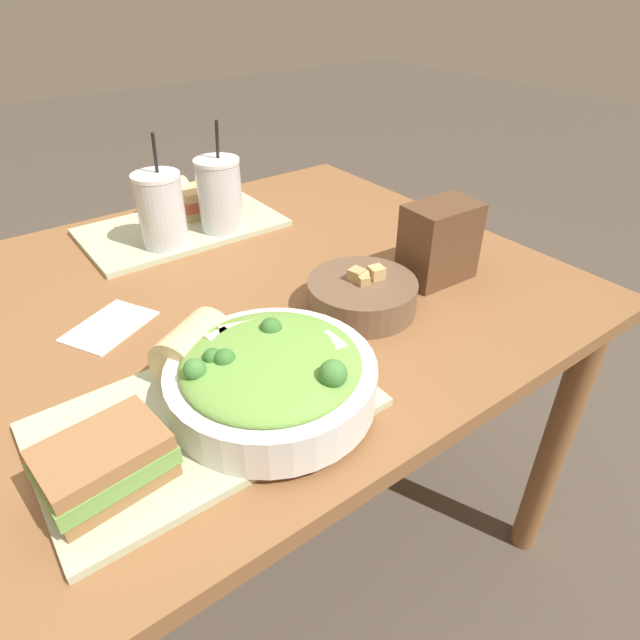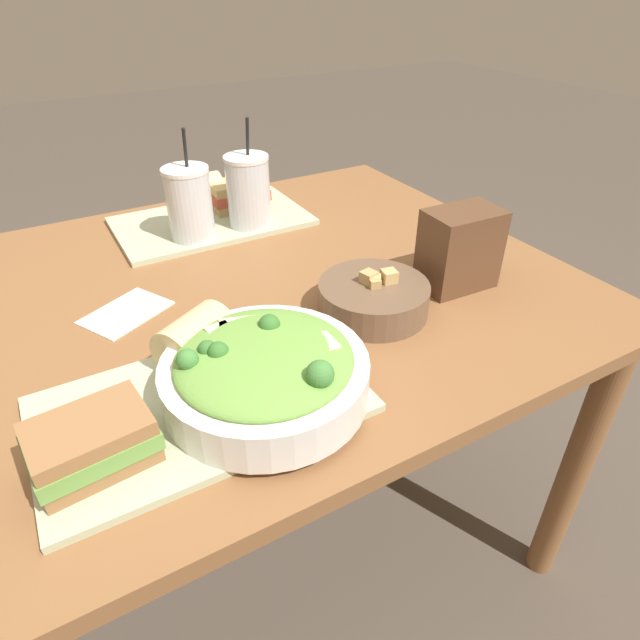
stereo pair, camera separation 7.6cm
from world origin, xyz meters
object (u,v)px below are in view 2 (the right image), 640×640
sandwich_near (92,443)px  sandwich_far (238,194)px  drink_cup_red (249,193)px  soup_bowl (373,297)px  napkin_folded (126,313)px  baguette_near (197,339)px  drink_cup_dark (190,206)px  chip_bag (460,249)px  salad_bowl (265,371)px  baguette_far (204,190)px

sandwich_near → sandwich_far: 0.81m
sandwich_far → drink_cup_red: drink_cup_red is taller
soup_bowl → drink_cup_red: (-0.04, 0.43, 0.06)m
soup_bowl → sandwich_near: (-0.49, -0.13, 0.01)m
sandwich_near → drink_cup_red: drink_cup_red is taller
napkin_folded → baguette_near: bearing=-72.7°
soup_bowl → drink_cup_dark: size_ratio=0.83×
soup_bowl → chip_bag: 0.19m
sandwich_far → napkin_folded: (-0.35, -0.33, -0.04)m
sandwich_far → chip_bag: 0.58m
salad_bowl → drink_cup_red: drink_cup_red is taller
baguette_near → chip_bag: 0.50m
salad_bowl → sandwich_far: salad_bowl is taller
chip_bag → napkin_folded: size_ratio=0.88×
sandwich_near → sandwich_far: size_ratio=1.07×
drink_cup_dark → napkin_folded: (-0.20, -0.22, -0.08)m
soup_bowl → sandwich_near: 0.50m
sandwich_near → sandwich_far: same height
soup_bowl → sandwich_near: size_ratio=1.28×
soup_bowl → drink_cup_dark: (-0.18, 0.43, 0.05)m
baguette_far → chip_bag: (0.28, -0.59, 0.02)m
sandwich_near → drink_cup_dark: bearing=54.8°
baguette_near → napkin_folded: size_ratio=0.77×
salad_bowl → sandwich_far: size_ratio=2.02×
drink_cup_red → napkin_folded: bearing=-146.7°
salad_bowl → drink_cup_red: (0.22, 0.55, 0.03)m
soup_bowl → chip_bag: chip_bag is taller
salad_bowl → drink_cup_dark: 0.55m
drink_cup_red → chip_bag: drink_cup_red is taller
sandwich_near → napkin_folded: bearing=66.0°
sandwich_near → napkin_folded: 0.35m
baguette_near → drink_cup_dark: 0.45m
sandwich_far → napkin_folded: size_ratio=0.83×
napkin_folded → drink_cup_dark: bearing=47.8°
salad_bowl → chip_bag: bearing=14.8°
salad_bowl → napkin_folded: salad_bowl is taller
chip_bag → napkin_folded: (-0.57, 0.21, -0.07)m
baguette_near → chip_bag: bearing=-120.0°
soup_bowl → sandwich_far: same height
baguette_far → drink_cup_red: (0.05, -0.16, 0.03)m
drink_cup_red → napkin_folded: size_ratio=1.40×
drink_cup_dark → drink_cup_red: (0.14, 0.00, 0.00)m
sandwich_near → drink_cup_red: size_ratio=0.63×
drink_cup_red → napkin_folded: 0.41m
chip_bag → sandwich_far: bearing=114.4°
salad_bowl → sandwich_far: (0.23, 0.66, -0.01)m
baguette_far → drink_cup_dark: 0.19m
soup_bowl → baguette_near: (-0.31, 0.00, 0.02)m
baguette_near → drink_cup_red: size_ratio=0.55×
baguette_far → sandwich_near: bearing=152.1°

